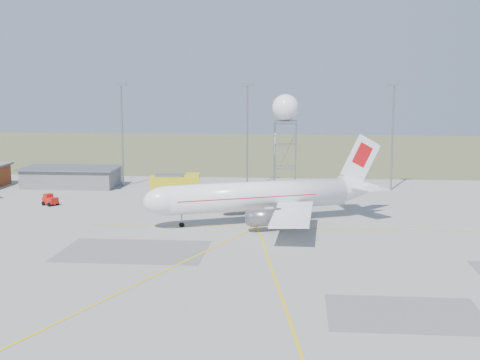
# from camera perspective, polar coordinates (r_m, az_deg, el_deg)

# --- Properties ---
(ground) EXTENTS (400.00, 400.00, 0.00)m
(ground) POSITION_cam_1_polar(r_m,az_deg,el_deg) (67.32, 4.65, -9.63)
(ground) COLOR #9E9F99
(ground) RESTS_ON ground
(grass_strip) EXTENTS (400.00, 120.00, 0.03)m
(grass_strip) POSITION_cam_1_polar(r_m,az_deg,el_deg) (205.08, 5.07, 2.55)
(grass_strip) COLOR #596638
(grass_strip) RESTS_ON ground
(building_grey) EXTENTS (19.00, 10.00, 3.90)m
(building_grey) POSITION_cam_1_polar(r_m,az_deg,el_deg) (137.14, -14.19, 0.25)
(building_grey) COLOR slate
(building_grey) RESTS_ON ground
(mast_a) EXTENTS (2.20, 0.50, 20.50)m
(mast_a) POSITION_cam_1_polar(r_m,az_deg,el_deg) (135.04, -10.05, 4.56)
(mast_a) COLOR gray
(mast_a) RESTS_ON ground
(mast_b) EXTENTS (2.20, 0.50, 20.50)m
(mast_b) POSITION_cam_1_polar(r_m,az_deg,el_deg) (130.73, 0.62, 4.57)
(mast_b) COLOR gray
(mast_b) RESTS_ON ground
(mast_c) EXTENTS (2.20, 0.50, 20.50)m
(mast_c) POSITION_cam_1_polar(r_m,az_deg,el_deg) (131.49, 12.91, 4.38)
(mast_c) COLOR gray
(mast_c) RESTS_ON ground
(airliner_main) EXTENTS (35.87, 33.49, 12.77)m
(airliner_main) POSITION_cam_1_polar(r_m,az_deg,el_deg) (99.42, 1.88, -1.39)
(airliner_main) COLOR white
(airliner_main) RESTS_ON ground
(radar_tower) EXTENTS (5.09, 5.09, 18.44)m
(radar_tower) POSITION_cam_1_polar(r_m,az_deg,el_deg) (128.67, 3.88, 3.72)
(radar_tower) COLOR gray
(radar_tower) RESTS_ON ground
(fire_truck) EXTENTS (9.66, 4.72, 3.73)m
(fire_truck) POSITION_cam_1_polar(r_m,az_deg,el_deg) (125.74, -5.44, -0.33)
(fire_truck) COLOR gold
(fire_truck) RESTS_ON ground
(baggage_tug) EXTENTS (3.00, 2.92, 1.94)m
(baggage_tug) POSITION_cam_1_polar(r_m,az_deg,el_deg) (117.77, -15.89, -1.74)
(baggage_tug) COLOR red
(baggage_tug) RESTS_ON ground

